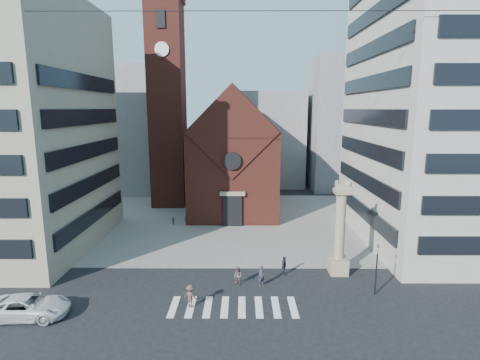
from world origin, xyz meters
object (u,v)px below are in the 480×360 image
at_px(pedestrian_1, 238,276).
at_px(pedestrian_0, 262,276).
at_px(lion_column, 340,237).
at_px(traffic_light, 376,268).
at_px(white_car, 28,307).
at_px(scooter_0, 173,220).
at_px(pedestrian_2, 284,266).

bearing_deg(pedestrian_1, pedestrian_0, 38.53).
relative_size(lion_column, traffic_light, 2.02).
distance_m(traffic_light, white_car, 26.54).
height_order(traffic_light, pedestrian_0, traffic_light).
relative_size(lion_column, white_car, 1.49).
bearing_deg(white_car, scooter_0, -19.39).
height_order(pedestrian_0, pedestrian_1, pedestrian_0).
height_order(white_car, pedestrian_0, pedestrian_0).
bearing_deg(pedestrian_2, traffic_light, -92.95).
distance_m(lion_column, traffic_light, 4.62).
xyz_separation_m(pedestrian_1, scooter_0, (-8.62, 17.13, -0.28)).
height_order(lion_column, white_car, lion_column).
xyz_separation_m(lion_column, traffic_light, (1.99, -4.00, -1.17)).
height_order(white_car, pedestrian_1, white_car).
height_order(lion_column, pedestrian_0, lion_column).
relative_size(pedestrian_0, pedestrian_1, 1.10).
xyz_separation_m(lion_column, pedestrian_0, (-7.14, -2.52, -2.58)).
bearing_deg(pedestrian_0, traffic_light, -36.34).
distance_m(lion_column, scooter_0, 23.29).
xyz_separation_m(lion_column, pedestrian_1, (-9.14, -2.35, -2.66)).
distance_m(lion_column, pedestrian_2, 5.64).
xyz_separation_m(pedestrian_1, pedestrian_2, (4.14, 1.95, 0.10)).
relative_size(pedestrian_0, scooter_0, 1.00).
bearing_deg(pedestrian_0, lion_column, -7.67).
distance_m(white_car, pedestrian_0, 17.84).
bearing_deg(scooter_0, lion_column, -50.40).
bearing_deg(white_car, traffic_light, -85.52).
distance_m(traffic_light, scooter_0, 27.31).
xyz_separation_m(traffic_light, pedestrian_0, (-9.13, 1.48, -1.41)).
distance_m(white_car, pedestrian_1, 15.98).
xyz_separation_m(lion_column, pedestrian_2, (-5.00, -0.40, -2.57)).
distance_m(lion_column, pedestrian_0, 8.00).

